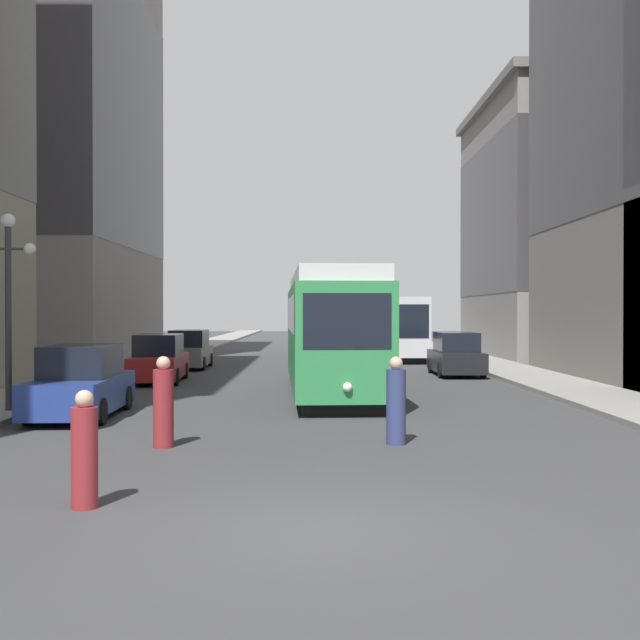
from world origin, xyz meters
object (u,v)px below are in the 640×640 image
at_px(pedestrian_crossing_far, 163,405).
at_px(pedestrian_on_sidewalk, 396,403).
at_px(streetcar, 330,329).
at_px(parked_car_left_near, 189,350).
at_px(pedestrian_crossing_near, 84,453).
at_px(transit_bus, 391,325).
at_px(parked_car_right_far, 456,356).
at_px(lamp_post_left_near, 8,280).
at_px(parked_car_left_far, 159,360).
at_px(parked_car_left_mid, 81,384).

xyz_separation_m(pedestrian_crossing_far, pedestrian_on_sidewalk, (4.62, 0.30, -0.01)).
distance_m(streetcar, parked_car_left_near, 13.24).
bearing_deg(streetcar, pedestrian_crossing_near, -106.50).
bearing_deg(transit_bus, parked_car_left_near, -144.91).
relative_size(parked_car_right_far, pedestrian_crossing_near, 2.67).
xyz_separation_m(pedestrian_crossing_near, pedestrian_on_sidewalk, (4.78, 5.03, 0.08)).
bearing_deg(lamp_post_left_near, parked_car_left_near, 83.62).
xyz_separation_m(transit_bus, parked_car_left_far, (-10.44, -15.05, -1.10)).
distance_m(parked_car_left_mid, pedestrian_crossing_far, 5.38).
height_order(streetcar, lamp_post_left_near, lamp_post_left_near).
relative_size(parked_car_left_mid, pedestrian_crossing_far, 2.65).
distance_m(parked_car_left_far, pedestrian_crossing_near, 19.32).
distance_m(parked_car_right_far, pedestrian_crossing_near, 23.77).
xyz_separation_m(streetcar, parked_car_left_far, (-6.47, 4.23, -1.26)).
bearing_deg(parked_car_left_far, pedestrian_crossing_far, -81.38).
bearing_deg(transit_bus, parked_car_right_far, -84.77).
xyz_separation_m(parked_car_left_far, pedestrian_on_sidewalk, (7.57, -14.08, -0.02)).
bearing_deg(lamp_post_left_near, pedestrian_on_sidewalk, -24.60).
distance_m(pedestrian_crossing_near, pedestrian_on_sidewalk, 6.94).
distance_m(transit_bus, parked_car_left_near, 13.08).
xyz_separation_m(parked_car_right_far, pedestrian_crossing_far, (-8.97, -17.21, -0.01)).
distance_m(parked_car_left_near, lamp_post_left_near, 17.30).
height_order(parked_car_left_near, pedestrian_crossing_far, parked_car_left_near).
height_order(pedestrian_on_sidewalk, lamp_post_left_near, lamp_post_left_near).
relative_size(parked_car_left_mid, parked_car_right_far, 1.11).
height_order(parked_car_left_near, lamp_post_left_near, lamp_post_left_near).
relative_size(parked_car_left_far, pedestrian_crossing_near, 3.12).
height_order(parked_car_left_near, parked_car_left_far, same).
distance_m(pedestrian_on_sidewalk, lamp_post_left_near, 10.75).
bearing_deg(streetcar, pedestrian_on_sidewalk, -86.25).
xyz_separation_m(parked_car_left_mid, pedestrian_crossing_far, (2.95, -4.50, -0.01)).
height_order(streetcar, pedestrian_on_sidewalk, streetcar).
xyz_separation_m(pedestrian_crossing_far, lamp_post_left_near, (-4.85, 4.64, 2.65)).
distance_m(pedestrian_crossing_near, pedestrian_crossing_far, 4.74).
height_order(streetcar, pedestrian_crossing_near, streetcar).
xyz_separation_m(parked_car_left_mid, pedestrian_crossing_near, (2.80, -9.23, -0.10)).
bearing_deg(parked_car_right_far, pedestrian_crossing_near, 67.36).
distance_m(streetcar, parked_car_left_mid, 8.68).
bearing_deg(pedestrian_on_sidewalk, lamp_post_left_near, -40.87).
bearing_deg(streetcar, parked_car_left_mid, -141.51).
bearing_deg(transit_bus, pedestrian_on_sidewalk, -97.30).
distance_m(transit_bus, lamp_post_left_near, 27.74).
distance_m(streetcar, lamp_post_left_near, 10.12).
xyz_separation_m(parked_car_left_mid, parked_car_right_far, (11.92, 12.71, -0.00)).
bearing_deg(pedestrian_on_sidewalk, pedestrian_crossing_far, -12.57).
relative_size(parked_car_left_near, pedestrian_on_sidewalk, 2.76).
bearing_deg(parked_car_left_near, parked_car_left_far, -91.06).
xyz_separation_m(streetcar, pedestrian_crossing_near, (-3.67, -14.88, -1.35)).
relative_size(parked_car_left_mid, pedestrian_on_sidewalk, 2.69).
xyz_separation_m(streetcar, pedestrian_on_sidewalk, (1.10, -9.85, -1.28)).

